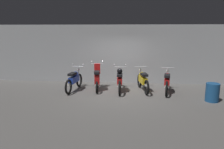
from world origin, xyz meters
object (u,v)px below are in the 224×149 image
Objects in this scene: trash_bin at (212,92)px; motorbike_slot_3 at (143,80)px; motorbike_slot_0 at (74,80)px; motorbike_slot_1 at (97,79)px; motorbike_slot_4 at (167,81)px; motorbike_slot_2 at (120,80)px.

motorbike_slot_3 is at bearing 153.78° from trash_bin.
motorbike_slot_0 is 1.01× the size of motorbike_slot_3.
motorbike_slot_0 is 5.82m from trash_bin.
motorbike_slot_4 is (3.13, -0.16, -0.04)m from motorbike_slot_1.
motorbike_slot_0 is 1.00× the size of motorbike_slot_2.
motorbike_slot_0 is 3.12m from motorbike_slot_3.
motorbike_slot_4 is at bearing 0.31° from motorbike_slot_2.
motorbike_slot_1 is 2.36× the size of trash_bin.
motorbike_slot_1 is 1.06m from motorbike_slot_2.
motorbike_slot_2 is at bearing -0.06° from motorbike_slot_0.
motorbike_slot_0 is 1.16× the size of motorbike_slot_1.
trash_bin is (1.55, -1.12, -0.13)m from motorbike_slot_4.
motorbike_slot_2 reaches higher than motorbike_slot_4.
motorbike_slot_3 is 2.90m from trash_bin.
motorbike_slot_1 is 2.08m from motorbike_slot_3.
motorbike_slot_1 is 0.87× the size of motorbike_slot_3.
motorbike_slot_3 is (3.11, 0.17, -0.00)m from motorbike_slot_0.
motorbike_slot_2 is 1.01× the size of motorbike_slot_3.
motorbike_slot_3 reaches higher than trash_bin.
motorbike_slot_4 is (4.16, 0.01, -0.00)m from motorbike_slot_0.
motorbike_slot_2 reaches higher than trash_bin.
motorbike_slot_3 is at bearing 3.07° from motorbike_slot_0.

